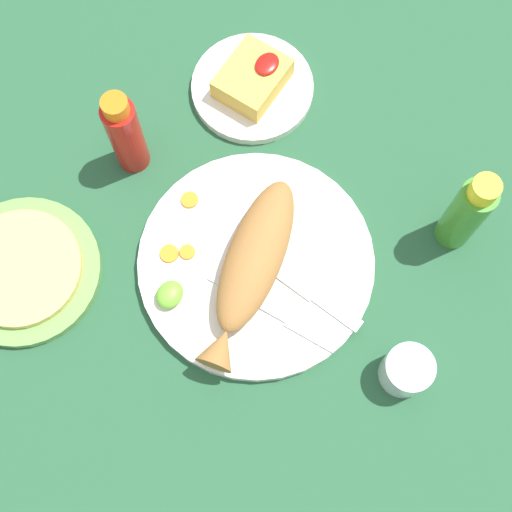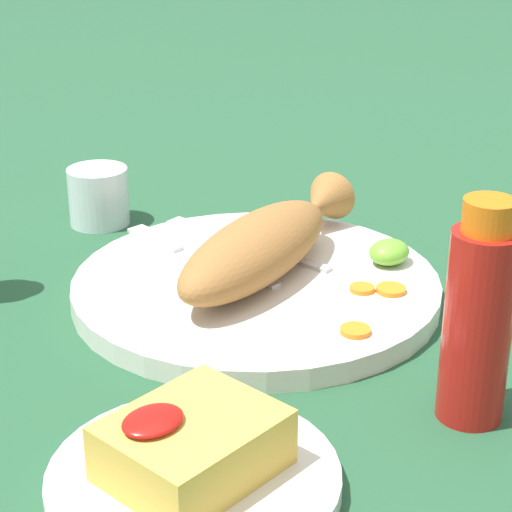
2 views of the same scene
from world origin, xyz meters
The scene contains 13 objects.
ground_plane centered at (0.00, 0.00, 0.00)m, with size 4.00×4.00×0.00m, color #235133.
main_plate centered at (0.00, 0.00, 0.01)m, with size 0.31×0.31×0.02m, color silver.
fried_fish centered at (-0.01, 0.00, 0.04)m, with size 0.26×0.12×0.05m.
fork_near centered at (0.00, -0.08, 0.02)m, with size 0.03×0.19×0.00m.
fork_far centered at (-0.04, -0.07, 0.02)m, with size 0.02×0.19×0.00m.
carrot_slice_near centered at (0.02, 0.12, 0.02)m, with size 0.02×0.02×0.00m, color orange.
carrot_slice_mid centered at (-0.04, 0.08, 0.02)m, with size 0.02×0.02×0.00m, color orange.
carrot_slice_far centered at (-0.05, 0.10, 0.02)m, with size 0.02×0.02×0.00m, color orange.
lime_wedge_main centered at (-0.10, 0.07, 0.03)m, with size 0.04×0.03×0.02m, color #6BB233.
hot_sauce_bottle_red centered at (0.04, 0.23, 0.07)m, with size 0.04×0.04×0.15m.
salt_cup centered at (-0.02, -0.23, 0.03)m, with size 0.06×0.06×0.06m.
side_plate_fries centered at (0.22, 0.15, 0.01)m, with size 0.17×0.17×0.01m, color silver.
fries_pile centered at (0.22, 0.15, 0.03)m, with size 0.10×0.08×0.04m.
Camera 2 is at (0.52, 0.48, 0.35)m, focal length 65.00 mm.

